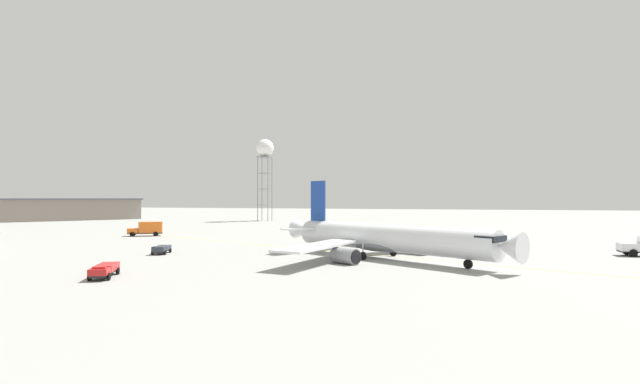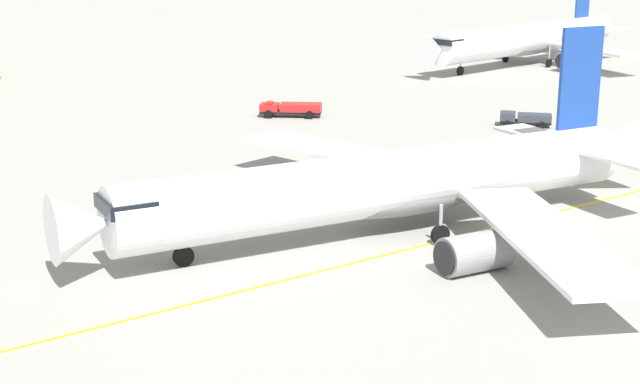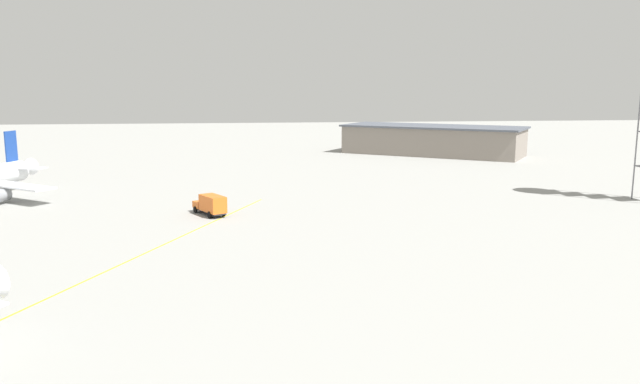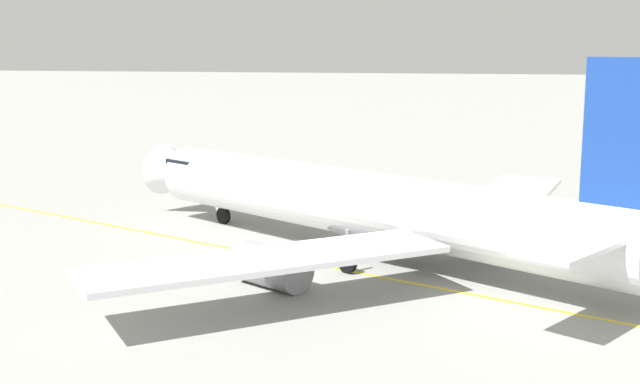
% 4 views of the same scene
% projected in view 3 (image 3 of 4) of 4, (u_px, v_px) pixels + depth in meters
% --- Properties ---
extents(catering_truck_truck, '(7.43, 5.53, 3.10)m').
position_uv_depth(catering_truck_truck, '(211.00, 204.00, 91.54)').
color(catering_truck_truck, '#232326').
rests_on(catering_truck_truck, ground_plane).
extents(terminal_shed, '(44.24, 51.95, 8.22)m').
position_uv_depth(terminal_shed, '(433.00, 140.00, 173.53)').
color(terminal_shed, gray).
rests_on(terminal_shed, ground_plane).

